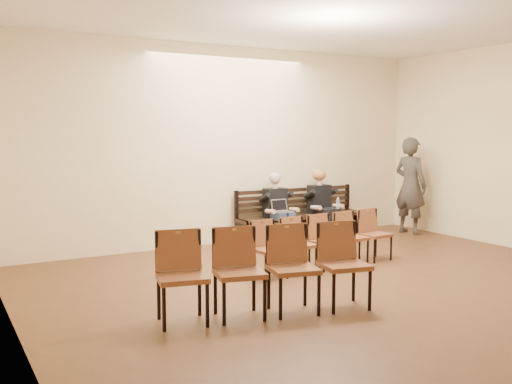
# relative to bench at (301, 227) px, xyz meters

# --- Properties ---
(ground) EXTENTS (10.00, 10.00, 0.00)m
(ground) POSITION_rel_bench_xyz_m (-1.33, -4.65, -0.23)
(ground) COLOR brown
(ground) RESTS_ON ground
(room_walls) EXTENTS (8.02, 10.01, 3.51)m
(room_walls) POSITION_rel_bench_xyz_m (-1.33, -3.86, 2.31)
(room_walls) COLOR #FBE9B4
(room_walls) RESTS_ON ground
(bench) EXTENTS (2.60, 0.90, 0.45)m
(bench) POSITION_rel_bench_xyz_m (0.00, 0.00, 0.00)
(bench) COLOR black
(bench) RESTS_ON ground
(seated_man) EXTENTS (0.50, 0.69, 1.20)m
(seated_man) POSITION_rel_bench_xyz_m (-0.59, -0.12, 0.37)
(seated_man) COLOR black
(seated_man) RESTS_ON ground
(seated_woman) EXTENTS (0.51, 0.71, 1.19)m
(seated_woman) POSITION_rel_bench_xyz_m (0.40, -0.12, 0.37)
(seated_woman) COLOR black
(seated_woman) RESTS_ON ground
(laptop) EXTENTS (0.37, 0.32, 0.23)m
(laptop) POSITION_rel_bench_xyz_m (-0.60, -0.31, 0.34)
(laptop) COLOR silver
(laptop) RESTS_ON bench
(water_bottle) EXTENTS (0.07, 0.07, 0.21)m
(water_bottle) POSITION_rel_bench_xyz_m (0.54, -0.41, 0.33)
(water_bottle) COLOR silver
(water_bottle) RESTS_ON bench
(bag) EXTENTS (0.46, 0.37, 0.30)m
(bag) POSITION_rel_bench_xyz_m (0.37, 0.10, -0.08)
(bag) COLOR black
(bag) RESTS_ON ground
(passerby) EXTENTS (0.64, 0.87, 2.18)m
(passerby) POSITION_rel_bench_xyz_m (2.17, -0.60, 0.86)
(passerby) COLOR #3C3731
(passerby) RESTS_ON ground
(chair_row_front) EXTENTS (2.46, 0.60, 0.79)m
(chair_row_front) POSITION_rel_bench_xyz_m (-1.02, -2.14, 0.17)
(chair_row_front) COLOR brown
(chair_row_front) RESTS_ON ground
(chair_row_back) EXTENTS (2.41, 1.03, 0.97)m
(chair_row_back) POSITION_rel_bench_xyz_m (-2.87, -3.54, 0.26)
(chair_row_back) COLOR brown
(chair_row_back) RESTS_ON ground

